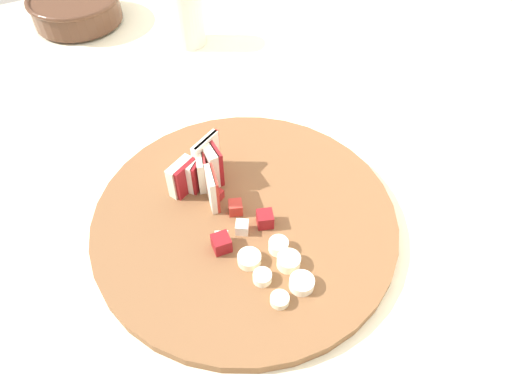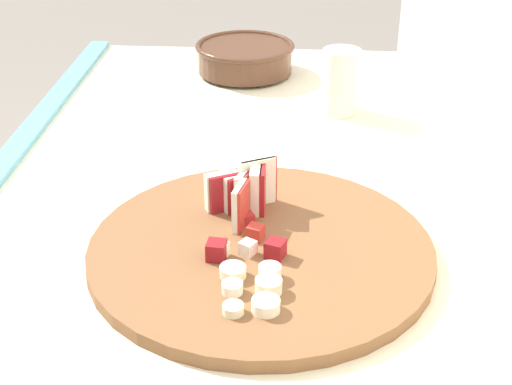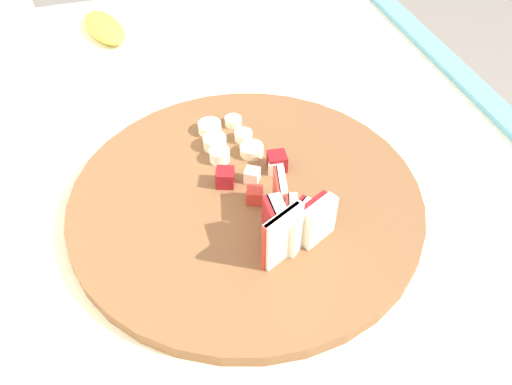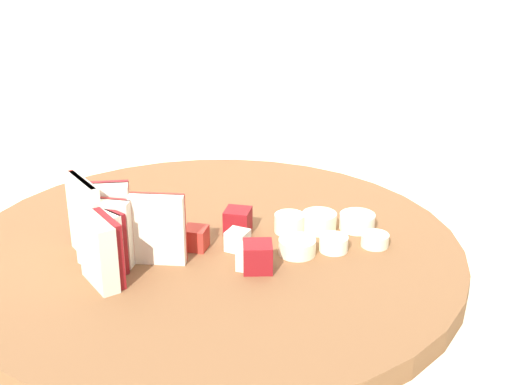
{
  "view_description": "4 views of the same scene",
  "coord_description": "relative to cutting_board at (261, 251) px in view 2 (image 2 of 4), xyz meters",
  "views": [
    {
      "loc": [
        0.44,
        -0.11,
        1.37
      ],
      "look_at": [
        0.09,
        0.08,
        0.9
      ],
      "focal_mm": 32.91,
      "sensor_mm": 36.0,
      "label": 1
    },
    {
      "loc": [
        0.85,
        0.1,
        1.36
      ],
      "look_at": [
        0.05,
        0.05,
        0.92
      ],
      "focal_mm": 53.42,
      "sensor_mm": 36.0,
      "label": 2
    },
    {
      "loc": [
        -0.32,
        0.17,
        1.31
      ],
      "look_at": [
        0.06,
        0.05,
        0.91
      ],
      "focal_mm": 37.26,
      "sensor_mm": 36.0,
      "label": 3
    },
    {
      "loc": [
        0.07,
        -0.45,
        1.13
      ],
      "look_at": [
        0.13,
        0.06,
        0.92
      ],
      "focal_mm": 48.25,
      "sensor_mm": 36.0,
      "label": 4
    }
  ],
  "objects": [
    {
      "name": "apple_dice_pile",
      "position": [
        0.01,
        -0.02,
        0.02
      ],
      "size": [
        0.1,
        0.09,
        0.02
      ],
      "color": "#A32323",
      "rests_on": "cutting_board"
    },
    {
      "name": "apple_wedge_fan",
      "position": [
        -0.08,
        -0.02,
        0.04
      ],
      "size": [
        0.1,
        0.09,
        0.06
      ],
      "color": "maroon",
      "rests_on": "cutting_board"
    },
    {
      "name": "banana_slice_rows",
      "position": [
        0.09,
        -0.0,
        0.02
      ],
      "size": [
        0.09,
        0.07,
        0.02
      ],
      "color": "beige",
      "rests_on": "cutting_board"
    },
    {
      "name": "cutting_board",
      "position": [
        0.0,
        0.0,
        0.0
      ],
      "size": [
        0.41,
        0.41,
        0.02
      ],
      "primitive_type": "cylinder",
      "color": "brown",
      "rests_on": "tiled_countertop"
    },
    {
      "name": "small_jar",
      "position": [
        -0.45,
        0.11,
        0.05
      ],
      "size": [
        0.06,
        0.06,
        0.11
      ],
      "primitive_type": "cylinder",
      "color": "beige",
      "rests_on": "tiled_countertop"
    },
    {
      "name": "ceramic_bowl",
      "position": [
        -0.63,
        -0.07,
        0.03
      ],
      "size": [
        0.19,
        0.19,
        0.06
      ],
      "color": "#4C2D1E",
      "rests_on": "tiled_countertop"
    },
    {
      "name": "tile_backsplash",
      "position": [
        -0.1,
        0.32,
        -0.19
      ],
      "size": [
        2.4,
        0.04,
        1.36
      ],
      "primitive_type": "cube",
      "color": "silver",
      "rests_on": "ground"
    }
  ]
}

